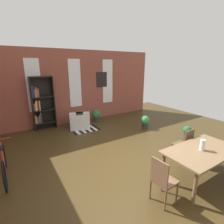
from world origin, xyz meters
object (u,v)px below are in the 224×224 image
at_px(dining_chair_far_right, 185,144).
at_px(potted_plant_window, 96,115).
at_px(potted_plant_corner, 187,132).
at_px(bicycle_second, 4,164).
at_px(dining_chair_head_left, 162,179).
at_px(potted_plant_by_shelf, 145,121).
at_px(armchair_white, 79,122).
at_px(dining_table, 202,153).
at_px(bookshelf_tall, 41,103).
at_px(vase_on_table, 202,145).

relative_size(dining_chair_far_right, potted_plant_window, 1.72).
xyz_separation_m(dining_chair_far_right, potted_plant_corner, (1.38, 0.85, -0.23)).
bearing_deg(bicycle_second, dining_chair_head_left, -44.46).
bearing_deg(bicycle_second, dining_chair_far_right, -23.06).
bearing_deg(potted_plant_by_shelf, dining_chair_far_right, -108.96).
bearing_deg(armchair_white, dining_table, -76.86).
distance_m(potted_plant_by_shelf, potted_plant_corner, 1.71).
distance_m(bookshelf_tall, potted_plant_corner, 5.75).
bearing_deg(armchair_white, potted_plant_corner, -47.36).
relative_size(dining_chair_far_right, armchair_white, 0.95).
height_order(vase_on_table, potted_plant_window, vase_on_table).
relative_size(dining_table, potted_plant_window, 3.23).
bearing_deg(potted_plant_by_shelf, dining_table, -111.47).
bearing_deg(bicycle_second, dining_table, -33.27).
distance_m(dining_table, dining_chair_far_right, 0.84).
bearing_deg(potted_plant_corner, vase_on_table, -139.36).
height_order(vase_on_table, armchair_white, vase_on_table).
distance_m(dining_chair_far_right, bookshelf_tall, 5.50).
bearing_deg(armchair_white, potted_plant_by_shelf, -32.53).
relative_size(bookshelf_tall, potted_plant_by_shelf, 4.03).
xyz_separation_m(dining_chair_far_right, bookshelf_tall, (-2.81, 4.69, 0.58)).
relative_size(dining_chair_far_right, bookshelf_tall, 0.44).
height_order(armchair_white, potted_plant_window, armchair_white).
bearing_deg(bookshelf_tall, armchair_white, -28.33).
relative_size(vase_on_table, potted_plant_window, 0.45).
distance_m(dining_chair_head_left, bicycle_second, 3.60).
distance_m(dining_chair_head_left, potted_plant_window, 5.26).
bearing_deg(vase_on_table, armchair_white, 102.74).
distance_m(vase_on_table, dining_chair_head_left, 1.29).
bearing_deg(armchair_white, dining_chair_far_right, -69.37).
bearing_deg(potted_plant_window, potted_plant_corner, -62.46).
relative_size(bookshelf_tall, potted_plant_window, 3.94).
bearing_deg(dining_chair_far_right, bookshelf_tall, 120.98).
bearing_deg(vase_on_table, potted_plant_window, 90.38).
xyz_separation_m(vase_on_table, dining_chair_head_left, (-1.23, -0.01, -0.39)).
bearing_deg(dining_chair_far_right, vase_on_table, -121.60).
height_order(dining_table, vase_on_table, vase_on_table).
relative_size(armchair_white, bicycle_second, 0.59).
xyz_separation_m(dining_table, bookshelf_tall, (-2.41, 5.40, 0.41)).
bearing_deg(bookshelf_tall, vase_on_table, -66.23).
distance_m(dining_chair_far_right, potted_plant_corner, 1.64).
xyz_separation_m(bookshelf_tall, bicycle_second, (-1.41, -2.89, -0.76)).
height_order(bookshelf_tall, bicycle_second, bookshelf_tall).
relative_size(bicycle_second, potted_plant_by_shelf, 3.15).
height_order(dining_chair_head_left, potted_plant_by_shelf, dining_chair_head_left).
xyz_separation_m(bookshelf_tall, potted_plant_corner, (4.20, -3.84, -0.81)).
xyz_separation_m(bookshelf_tall, armchair_white, (1.32, -0.71, -0.82)).
xyz_separation_m(potted_plant_by_shelf, potted_plant_corner, (0.53, -1.63, -0.02)).
relative_size(vase_on_table, dining_chair_head_left, 0.26).
height_order(armchair_white, potted_plant_by_shelf, armchair_white).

